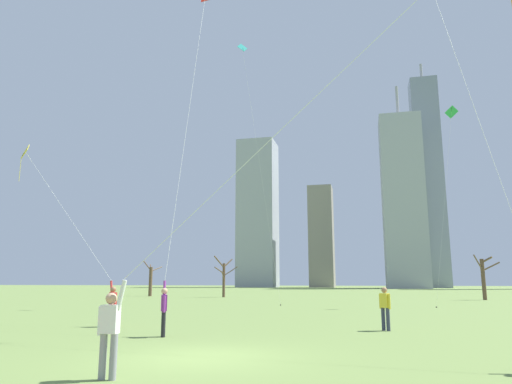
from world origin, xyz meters
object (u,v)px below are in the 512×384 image
Objects in this scene: bare_tree_far_right_edge at (151,280)px; bare_tree_leftmost at (224,276)px; bystander_far_off_by_trees at (385,306)px; kite_flyer_midfield_right_yellow at (101,283)px; kite_flyer_foreground_left_red at (171,257)px; distant_kite_high_overhead_teal at (247,81)px; distant_kite_drifting_right_green at (450,128)px; bare_tree_left_of_center at (484,277)px; kite_flyer_foreground_right_orange at (218,216)px.

bare_tree_far_right_edge is 0.93× the size of bare_tree_leftmost.
kite_flyer_midfield_right_yellow is at bearing -176.63° from bystander_far_off_by_trees.
kite_flyer_foreground_left_red reaches higher than kite_flyer_midfield_right_yellow.
distant_kite_high_overhead_teal is (-9.21, 14.65, 16.45)m from bystander_far_off_by_trees.
distant_kite_high_overhead_teal reaches higher than kite_flyer_foreground_left_red.
kite_flyer_midfield_right_yellow is 28.22m from distant_kite_drifting_right_green.
kite_flyer_midfield_right_yellow is 36.44m from bare_tree_leftmost.
kite_flyer_midfield_right_yellow is 5.44× the size of bystander_far_off_by_trees.
distant_kite_high_overhead_teal is at bearing -68.53° from bare_tree_leftmost.
kite_flyer_foreground_left_red is 10.79× the size of bystander_far_off_by_trees.
bare_tree_leftmost is (-28.16, 1.98, 0.09)m from bare_tree_left_of_center.
bare_tree_left_of_center is at bearing 72.76° from distant_kite_drifting_right_green.
bare_tree_leftmost is at bearing 116.15° from bystander_far_off_by_trees.
kite_flyer_foreground_left_red is 1.15× the size of distant_kite_drifting_right_green.
kite_flyer_foreground_right_orange is 47.87m from bare_tree_leftmost.
bare_tree_left_of_center is 28.23m from bare_tree_leftmost.
bare_tree_leftmost reaches higher than bare_tree_far_right_edge.
distant_kite_drifting_right_green is (15.25, 3.25, -3.94)m from distant_kite_high_overhead_teal.
bare_tree_far_right_edge reaches higher than bystander_far_off_by_trees.
bare_tree_leftmost is at bearing 98.86° from kite_flyer_midfield_right_yellow.
bare_tree_left_of_center is at bearing -4.03° from bare_tree_leftmost.
kite_flyer_foreground_left_red reaches higher than bare_tree_leftmost.
distant_kite_drifting_right_green is (17.76, 18.59, 11.63)m from kite_flyer_midfield_right_yellow.
bare_tree_leftmost is at bearing 106.99° from kite_flyer_foreground_right_orange.
distant_kite_drifting_right_green is at bearing 71.69° from kite_flyer_foreground_right_orange.
kite_flyer_foreground_right_orange reaches higher than bare_tree_far_right_edge.
kite_flyer_foreground_left_red is at bearing -116.77° from bare_tree_left_of_center.
kite_flyer_foreground_right_orange reaches higher than bare_tree_leftmost.
bare_tree_leftmost is at bearing -9.62° from bare_tree_far_right_edge.
bystander_far_off_by_trees is 22.66m from distant_kite_drifting_right_green.
bare_tree_leftmost is (-8.13, 20.66, -14.94)m from distant_kite_high_overhead_teal.
bare_tree_leftmost is (-9.81, 38.36, -0.29)m from kite_flyer_foreground_left_red.
kite_flyer_foreground_left_red reaches higher than bare_tree_far_right_edge.
kite_flyer_foreground_left_red is (4.20, -2.36, 0.92)m from kite_flyer_midfield_right_yellow.
bare_tree_left_of_center is (18.35, 36.38, -0.38)m from kite_flyer_foreground_left_red.
bare_tree_leftmost is at bearing 104.35° from kite_flyer_foreground_left_red.
distant_kite_drifting_right_green is 3.15× the size of bare_tree_leftmost.
kite_flyer_foreground_left_red reaches higher than kite_flyer_foreground_right_orange.
distant_kite_high_overhead_teal is 4.24× the size of bare_tree_leftmost.
bystander_far_off_by_trees is at bearing -108.00° from bare_tree_left_of_center.
kite_flyer_midfield_right_yellow is at bearing -67.21° from bare_tree_far_right_edge.
distant_kite_high_overhead_teal reaches higher than kite_flyer_foreground_right_orange.
kite_flyer_midfield_right_yellow reaches higher than bare_tree_leftmost.
bare_tree_left_of_center is at bearing 72.00° from bystander_far_off_by_trees.
kite_flyer_foreground_left_red is at bearing -29.31° from kite_flyer_midfield_right_yellow.
kite_flyer_foreground_right_orange is (8.38, -9.78, 1.29)m from kite_flyer_midfield_right_yellow.
bare_tree_leftmost is (-23.38, 17.41, -11.00)m from distant_kite_drifting_right_green.
kite_flyer_foreground_right_orange reaches higher than bare_tree_left_of_center.
kite_flyer_midfield_right_yellow is at bearing -99.30° from distant_kite_high_overhead_teal.
distant_kite_high_overhead_teal is 16.08m from distant_kite_drifting_right_green.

